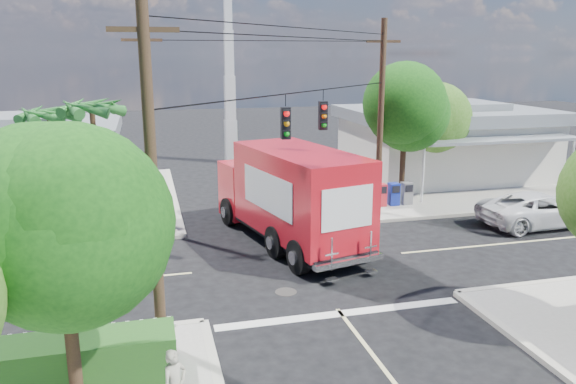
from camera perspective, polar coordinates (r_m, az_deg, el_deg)
name	(u,v)px	position (r m, az deg, el deg)	size (l,w,h in m)	color
ground	(301,263)	(20.79, 1.38, -7.19)	(120.00, 120.00, 0.00)	black
sidewalk_ne	(427,181)	(34.49, 13.98, 1.07)	(14.12, 14.12, 0.14)	gray
sidewalk_nw	(35,205)	(30.96, -24.31, -1.21)	(14.12, 14.12, 0.14)	gray
road_markings	(313,278)	(19.48, 2.57, -8.68)	(32.00, 32.00, 0.01)	beige
building_ne	(445,140)	(35.80, 15.67, 5.10)	(11.80, 10.20, 4.50)	beige
building_nw	(13,158)	(32.27, -26.19, 3.09)	(10.80, 10.20, 4.30)	beige
radio_tower	(230,81)	(39.14, -5.96, 11.13)	(0.80, 0.80, 17.00)	silver
tree_sw_front	(60,221)	(11.68, -22.16, -2.79)	(3.88, 3.78, 6.03)	#422D1C
tree_ne_front	(406,110)	(28.46, 11.88, 8.13)	(4.21, 4.14, 6.66)	#422D1C
tree_ne_back	(431,116)	(31.66, 14.34, 7.50)	(3.77, 3.66, 5.82)	#422D1C
palm_nw_front	(92,110)	(26.37, -19.29, 7.83)	(3.01, 3.08, 5.59)	#422D1C
palm_nw_back	(49,117)	(28.12, -23.08, 7.07)	(3.01, 3.08, 5.19)	#422D1C
utility_poles	(249,132)	(20.80, -3.98, 6.11)	(12.00, 10.68, 9.00)	#473321
picket_fence	(50,348)	(14.94, -23.06, -14.37)	(5.94, 0.06, 1.00)	silver
hedge_sw	(35,366)	(14.27, -24.35, -15.84)	(6.20, 1.20, 1.10)	#224F1D
vending_boxes	(394,194)	(28.35, 10.68, -0.20)	(1.90, 0.50, 1.10)	red
delivery_truck	(290,195)	(22.34, 0.21, -0.32)	(4.67, 9.41, 3.92)	black
parked_car	(539,209)	(27.30, 24.17, -1.61)	(2.50, 5.43, 1.51)	silver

